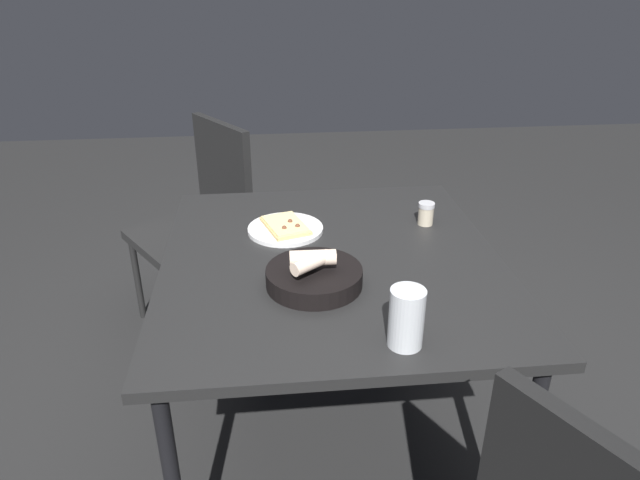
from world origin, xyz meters
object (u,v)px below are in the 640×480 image
at_px(beer_glass, 406,321).
at_px(pepper_shaker, 426,215).
at_px(pizza_plate, 286,228).
at_px(dining_table, 332,274).
at_px(bread_basket, 315,276).
at_px(chair_near, 204,214).

height_order(beer_glass, pepper_shaker, beer_glass).
bearing_deg(beer_glass, pizza_plate, 111.07).
bearing_deg(pepper_shaker, dining_table, -149.35).
xyz_separation_m(bread_basket, pepper_shaker, (0.41, 0.36, 0.00)).
xyz_separation_m(pizza_plate, bread_basket, (0.06, -0.36, 0.02)).
xyz_separation_m(dining_table, pepper_shaker, (0.34, 0.20, 0.09)).
height_order(beer_glass, chair_near, chair_near).
xyz_separation_m(beer_glass, chair_near, (-0.59, 1.31, -0.28)).
bearing_deg(beer_glass, dining_table, 104.70).
bearing_deg(dining_table, beer_glass, -75.30).
height_order(bread_basket, pepper_shaker, bread_basket).
distance_m(pizza_plate, pepper_shaker, 0.47).
distance_m(dining_table, beer_glass, 0.48).
bearing_deg(bread_basket, chair_near, 111.45).
relative_size(pizza_plate, chair_near, 0.27).
bearing_deg(pizza_plate, bread_basket, -80.01).
bearing_deg(bread_basket, beer_glass, -57.11).
distance_m(dining_table, pepper_shaker, 0.41).
relative_size(dining_table, pizza_plate, 4.46).
height_order(dining_table, pizza_plate, pizza_plate).
xyz_separation_m(dining_table, bread_basket, (-0.07, -0.16, 0.09)).
relative_size(pizza_plate, pepper_shaker, 3.22).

